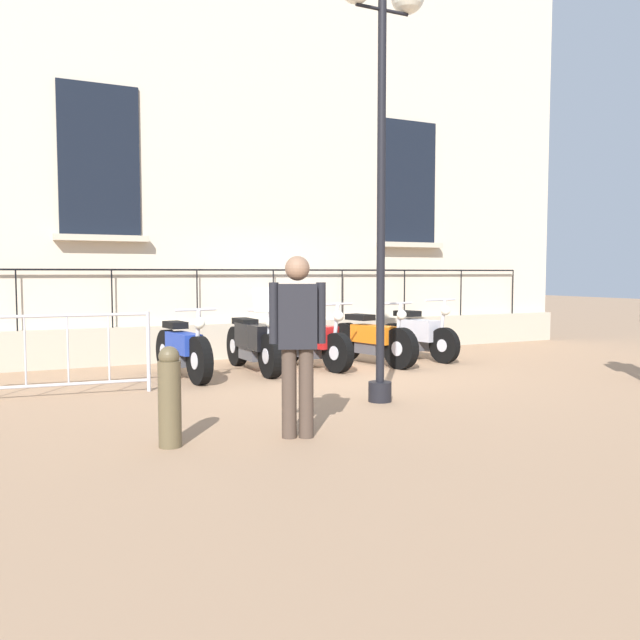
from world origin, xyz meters
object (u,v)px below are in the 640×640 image
Objects in this scene: crowd_barrier at (47,352)px; pedestrian_walking at (297,335)px; motorcycle_blue at (183,351)px; motorcycle_red at (312,342)px; motorcycle_black at (253,343)px; motorcycle_orange at (372,340)px; lamppost at (382,83)px; bollard at (170,396)px; motorcycle_silver at (418,336)px.

pedestrian_walking is at bearing 31.04° from crowd_barrier.
motorcycle_blue is 1.01× the size of motorcycle_red.
motorcycle_orange is at bearing 85.88° from motorcycle_black.
motorcycle_orange is (0.10, 1.09, -0.01)m from motorcycle_red.
lamppost reaches higher than motorcycle_blue.
motorcycle_blue is 3.99m from pedestrian_walking.
motorcycle_blue reaches higher than crowd_barrier.
bollard is at bearing -99.82° from pedestrian_walking.
motorcycle_red reaches higher than bollard.
motorcycle_red is at bearing 93.90° from motorcycle_blue.
lamppost is at bearing 59.88° from crowd_barrier.
motorcycle_red is at bearing 139.88° from bollard.
motorcycle_silver reaches higher than motorcycle_red.
bollard is (3.90, -3.29, 0.03)m from motorcycle_red.
motorcycle_black reaches higher than motorcycle_red.
motorcycle_silver is 5.24m from lamppost.
lamppost is 4.43m from bollard.
motorcycle_orange is at bearing 98.38° from crowd_barrier.
crowd_barrier is (-2.07, -3.58, -3.20)m from lamppost.
motorcycle_orange is 1.17× the size of pedestrian_walking.
lamppost is 5.23m from crowd_barrier.
lamppost is (2.93, -0.50, 3.34)m from motorcycle_red.
bollard is (3.80, -4.38, 0.04)m from motorcycle_orange.
motorcycle_orange is 5.22m from crowd_barrier.
motorcycle_black is at bearing 164.81° from pedestrian_walking.
motorcycle_silver is at bearing 100.45° from motorcycle_orange.
motorcycle_orange is 2.22× the size of bollard.
motorcycle_orange is (-0.05, 3.27, -0.00)m from motorcycle_blue.
motorcycle_silver is at bearing 93.31° from motorcycle_blue.
motorcycle_red is 1.09m from motorcycle_orange.
motorcycle_red is 4.47m from lamppost.
motorcycle_silver reaches higher than motorcycle_blue.
crowd_barrier is 2.76× the size of bollard.
motorcycle_blue is 4.35m from motorcycle_silver.
motorcycle_black is 0.43× the size of lamppost.
motorcycle_blue is at bearing 110.45° from crowd_barrier.
motorcycle_red is 2.17m from motorcycle_silver.
motorcycle_red is 4.17m from crowd_barrier.
motorcycle_black is at bearing 149.93° from bollard.
motorcycle_black reaches higher than crowd_barrier.
lamppost reaches higher than motorcycle_silver.
crowd_barrier is (0.91, -3.08, 0.12)m from motorcycle_black.
motorcycle_blue is 1.06× the size of motorcycle_silver.
motorcycle_silver is at bearing 92.72° from motorcycle_red.
lamppost is at bearing -29.29° from motorcycle_orange.
pedestrian_walking is (1.17, -1.62, -2.80)m from lamppost.
motorcycle_black reaches higher than motorcycle_blue.
motorcycle_red is 5.10m from bollard.
motorcycle_orange reaches higher than bollard.
pedestrian_walking is (3.24, 1.95, 0.40)m from crowd_barrier.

